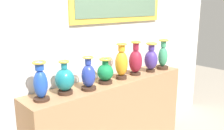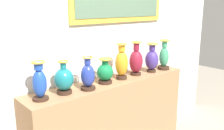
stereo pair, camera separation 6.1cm
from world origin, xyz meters
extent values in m
cube|color=#99704C|center=(0.00, 0.00, 0.50)|extent=(2.10, 0.41, 1.01)
cube|color=silver|center=(0.00, 0.26, 1.45)|extent=(4.54, 0.10, 2.90)
cylinder|color=#382319|center=(-0.88, -0.02, 1.02)|extent=(0.15, 0.15, 0.03)
ellipsoid|color=#1E47B2|center=(-0.88, -0.02, 1.16)|extent=(0.13, 0.13, 0.26)
cylinder|color=#1E47B2|center=(-0.88, -0.02, 1.33)|extent=(0.08, 0.08, 0.07)
torus|color=gold|center=(-0.88, -0.02, 1.36)|extent=(0.12, 0.12, 0.02)
cylinder|color=#382319|center=(-0.63, -0.01, 1.02)|extent=(0.15, 0.15, 0.04)
ellipsoid|color=#19727A|center=(-0.63, -0.01, 1.15)|extent=(0.19, 0.19, 0.22)
cylinder|color=#19727A|center=(-0.63, -0.01, 1.30)|extent=(0.06, 0.06, 0.07)
torus|color=gold|center=(-0.63, -0.01, 1.33)|extent=(0.10, 0.10, 0.02)
cylinder|color=#382319|center=(-0.39, -0.07, 1.02)|extent=(0.15, 0.15, 0.03)
ellipsoid|color=#263899|center=(-0.39, -0.07, 1.16)|extent=(0.14, 0.14, 0.24)
cylinder|color=#263899|center=(-0.39, -0.07, 1.31)|extent=(0.06, 0.06, 0.07)
torus|color=gold|center=(-0.39, -0.07, 1.35)|extent=(0.11, 0.11, 0.01)
cylinder|color=#382319|center=(-0.12, -0.02, 1.02)|extent=(0.15, 0.15, 0.03)
ellipsoid|color=#14723D|center=(-0.12, -0.02, 1.13)|extent=(0.18, 0.18, 0.19)
cylinder|color=#14723D|center=(-0.12, -0.02, 1.25)|extent=(0.07, 0.07, 0.06)
torus|color=gold|center=(-0.12, -0.02, 1.28)|extent=(0.13, 0.13, 0.02)
cylinder|color=#382319|center=(0.13, -0.02, 1.03)|extent=(0.13, 0.13, 0.04)
ellipsoid|color=orange|center=(0.13, -0.02, 1.19)|extent=(0.15, 0.15, 0.29)
cylinder|color=orange|center=(0.13, -0.02, 1.38)|extent=(0.08, 0.08, 0.08)
torus|color=gold|center=(0.13, -0.02, 1.42)|extent=(0.12, 0.12, 0.01)
cylinder|color=#382319|center=(0.38, -0.01, 1.02)|extent=(0.13, 0.13, 0.03)
ellipsoid|color=maroon|center=(0.38, -0.01, 1.18)|extent=(0.16, 0.16, 0.28)
cylinder|color=maroon|center=(0.38, -0.01, 1.37)|extent=(0.07, 0.07, 0.10)
torus|color=gold|center=(0.38, -0.01, 1.42)|extent=(0.12, 0.12, 0.02)
cylinder|color=#382319|center=(0.63, -0.05, 1.02)|extent=(0.12, 0.12, 0.03)
ellipsoid|color=#3F2D7F|center=(0.63, -0.05, 1.17)|extent=(0.17, 0.17, 0.25)
cylinder|color=#3F2D7F|center=(0.63, -0.05, 1.33)|extent=(0.08, 0.08, 0.09)
torus|color=gold|center=(0.63, -0.05, 1.38)|extent=(0.14, 0.14, 0.02)
cylinder|color=#382319|center=(0.87, -0.06, 1.03)|extent=(0.16, 0.16, 0.04)
ellipsoid|color=#388C60|center=(0.87, -0.06, 1.18)|extent=(0.12, 0.12, 0.26)
cylinder|color=#388C60|center=(0.87, -0.06, 1.35)|extent=(0.07, 0.07, 0.09)
torus|color=gold|center=(0.87, -0.06, 1.40)|extent=(0.13, 0.13, 0.02)
camera|label=1|loc=(-1.83, -2.01, 1.86)|focal=39.66mm
camera|label=2|loc=(-1.78, -2.05, 1.86)|focal=39.66mm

